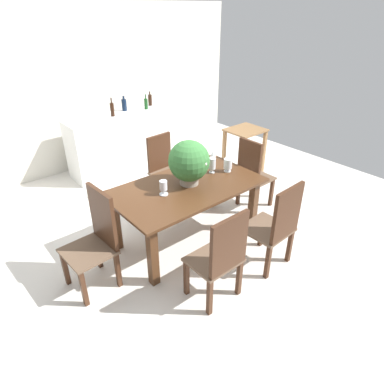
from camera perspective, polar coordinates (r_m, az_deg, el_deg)
The scene contains 19 objects.
ground_plane at distance 4.39m, azimuth -3.08°, elevation -6.07°, with size 7.04×7.04×0.00m, color silver.
back_wall at distance 6.02m, azimuth -19.19°, elevation 15.82°, with size 6.40×0.10×2.60m, color silver.
dining_table at distance 3.88m, azimuth -0.88°, elevation -0.51°, with size 1.73×0.99×0.73m.
chair_near_right at distance 3.59m, azimuth 14.15°, elevation -5.27°, with size 0.49×0.48×1.01m.
chair_near_left at distance 3.11m, azimuth 5.01°, elevation -10.66°, with size 0.47×0.41×0.99m.
chair_head_end at distance 3.43m, azimuth -15.88°, elevation -7.16°, with size 0.47×0.49×1.04m.
chair_foot_end at distance 4.63m, azimuth 10.19°, elevation 3.31°, with size 0.41×0.40×1.02m.
chair_far_right at distance 4.82m, azimuth -4.70°, elevation 4.44°, with size 0.47×0.49×0.96m.
flower_centerpiece at distance 3.75m, azimuth -0.51°, elevation 5.15°, with size 0.47×0.47×0.52m.
crystal_vase_left at distance 4.14m, azimuth 6.10°, elevation 4.72°, with size 0.10×0.10×0.17m.
crystal_vase_center_near at distance 3.61m, azimuth -4.87°, elevation 0.91°, with size 0.10×0.10×0.17m.
crystal_vase_right at distance 4.09m, azimuth 3.43°, elevation 4.74°, with size 0.09×0.09×0.19m.
wine_glass at distance 4.40m, azimuth 3.59°, elevation 6.47°, with size 0.08×0.08×0.15m.
kitchen_counter at distance 5.98m, azimuth -10.95°, elevation 8.55°, with size 1.99×0.55×0.96m, color white.
wine_bottle_tall at distance 5.96m, azimuth -11.43°, elevation 14.31°, with size 0.08×0.08×0.25m.
wine_bottle_amber at distance 6.23m, azimuth -7.13°, elevation 15.25°, with size 0.07×0.07×0.24m.
wine_bottle_dark at distance 6.00m, azimuth -7.81°, elevation 14.62°, with size 0.06×0.06×0.25m.
wine_bottle_green at distance 5.68m, azimuth -13.38°, elevation 13.49°, with size 0.06×0.06×0.29m.
side_table at distance 5.64m, azimuth 8.91°, elevation 8.44°, with size 0.58×0.51×0.78m.
Camera 1 is at (-2.12, -2.90, 2.53)m, focal length 31.46 mm.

